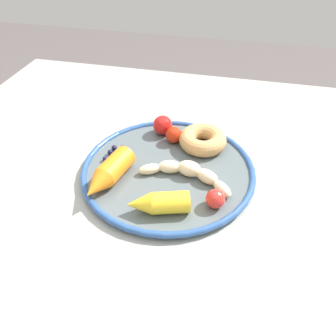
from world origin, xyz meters
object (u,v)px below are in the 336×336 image
(carrot_orange, at_px, (108,174))
(blueberry_pile, at_px, (117,153))
(carrot_yellow, at_px, (158,203))
(tomato_mid, at_px, (163,125))
(plate, at_px, (168,169))
(tomato_far, at_px, (174,135))
(dining_table, at_px, (168,205))
(donut, at_px, (203,140))
(banana, at_px, (188,172))
(tomato_near, at_px, (215,199))

(carrot_orange, bearing_deg, blueberry_pile, 98.80)
(carrot_yellow, relative_size, tomato_mid, 2.63)
(plate, distance_m, tomato_far, 0.09)
(dining_table, distance_m, blueberry_pile, 0.15)
(dining_table, height_order, plate, plate)
(dining_table, height_order, blueberry_pile, blueberry_pile)
(dining_table, xyz_separation_m, carrot_yellow, (0.01, -0.11, 0.12))
(donut, bearing_deg, tomato_mid, 162.54)
(dining_table, relative_size, donut, 11.16)
(banana, relative_size, tomato_near, 5.52)
(carrot_yellow, xyz_separation_m, tomato_mid, (-0.05, 0.22, 0.00))
(carrot_yellow, height_order, tomato_far, carrot_yellow)
(plate, distance_m, donut, 0.10)
(blueberry_pile, distance_m, tomato_mid, 0.12)
(carrot_orange, bearing_deg, tomato_near, -4.11)
(plate, height_order, tomato_near, tomato_near)
(tomato_mid, bearing_deg, banana, -58.92)
(dining_table, distance_m, tomato_far, 0.15)
(tomato_near, bearing_deg, tomato_far, 122.75)
(banana, relative_size, blueberry_pile, 3.50)
(tomato_mid, bearing_deg, donut, -17.46)
(plate, bearing_deg, dining_table, -74.38)
(carrot_yellow, height_order, blueberry_pile, carrot_yellow)
(carrot_orange, relative_size, donut, 1.33)
(carrot_yellow, distance_m, tomato_mid, 0.23)
(carrot_orange, distance_m, blueberry_pile, 0.08)
(carrot_yellow, relative_size, donut, 1.13)
(carrot_orange, bearing_deg, banana, 18.65)
(plate, distance_m, banana, 0.05)
(dining_table, bearing_deg, tomato_far, 95.23)
(banana, relative_size, carrot_yellow, 1.67)
(tomato_near, bearing_deg, carrot_yellow, -159.96)
(banana, bearing_deg, tomato_far, 114.88)
(dining_table, height_order, carrot_orange, carrot_orange)
(donut, xyz_separation_m, tomato_mid, (-0.09, 0.03, 0.00))
(blueberry_pile, distance_m, tomato_far, 0.12)
(carrot_yellow, xyz_separation_m, tomato_far, (-0.02, 0.20, -0.00))
(plate, relative_size, tomato_near, 9.99)
(dining_table, height_order, tomato_mid, tomato_mid)
(tomato_mid, bearing_deg, tomato_near, -54.45)
(banana, xyz_separation_m, carrot_yellow, (-0.03, -0.09, 0.01))
(dining_table, bearing_deg, carrot_yellow, -85.73)
(carrot_orange, distance_m, tomato_mid, 0.19)
(donut, bearing_deg, dining_table, -121.83)
(blueberry_pile, bearing_deg, tomato_near, -24.00)
(carrot_yellow, height_order, tomato_near, carrot_yellow)
(dining_table, xyz_separation_m, tomato_mid, (-0.04, 0.11, 0.12))
(tomato_near, xyz_separation_m, tomato_far, (-0.11, 0.17, 0.00))
(carrot_orange, distance_m, donut, 0.21)
(dining_table, height_order, carrot_yellow, carrot_yellow)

